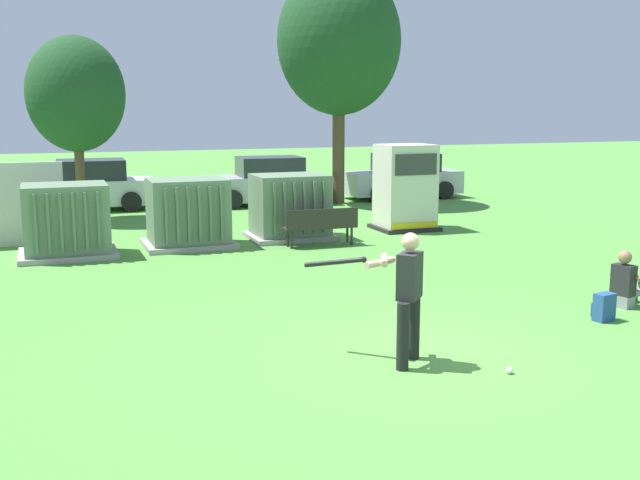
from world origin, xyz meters
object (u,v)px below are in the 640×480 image
transformer_mid_east (290,207)px  generator_enclosure (405,188)px  parked_car_left_of_center (88,187)px  transformer_mid_west (188,214)px  batter (405,291)px  transformer_west (66,221)px  sports_ball (509,370)px  parked_car_right_of_center (267,183)px  parked_car_rightmost (403,177)px  park_bench (321,224)px  backpack (604,307)px  seated_spectator (627,284)px

transformer_mid_east → generator_enclosure: size_ratio=0.91×
generator_enclosure → parked_car_left_of_center: size_ratio=0.54×
transformer_mid_west → batter: size_ratio=1.21×
transformer_mid_east → batter: size_ratio=1.21×
transformer_west → batter: size_ratio=1.21×
sports_ball → parked_car_left_of_center: 18.00m
generator_enclosure → transformer_west: bearing=-175.1°
transformer_mid_west → parked_car_right_of_center: same height
generator_enclosure → parked_car_rightmost: (3.11, 6.39, -0.38)m
generator_enclosure → transformer_mid_west: bearing=-175.5°
park_bench → backpack: bearing=-75.3°
transformer_mid_west → sports_ball: 10.33m
park_bench → backpack: park_bench is taller
seated_spectator → parked_car_rightmost: (3.20, 14.84, 0.38)m
generator_enclosure → sports_ball: bearing=-109.8°
transformer_mid_east → park_bench: (0.35, -1.32, -0.25)m
park_bench → batter: (-1.87, -8.16, 0.44)m
sports_ball → seated_spectator: seated_spectator is taller
generator_enclosure → sports_ball: (-3.81, -10.55, -1.09)m
park_bench → sports_ball: 9.03m
transformer_mid_east → parked_car_left_of_center: bearing=121.6°
parked_car_right_of_center → transformer_mid_east: bearing=-101.2°
transformer_mid_west → generator_enclosure: size_ratio=0.91×
transformer_west → transformer_mid_east: same height
park_bench → parked_car_rightmost: parked_car_rightmost is taller
transformer_mid_west → parked_car_left_of_center: (-1.84, 7.46, -0.04)m
transformer_mid_west → generator_enclosure: 6.00m
sports_ball → backpack: size_ratio=0.20×
generator_enclosure → parked_car_left_of_center: 10.49m
parked_car_right_of_center → parked_car_left_of_center: bearing=173.0°
seated_spectator → parked_car_left_of_center: (-7.73, 15.43, 0.38)m
transformer_mid_west → park_bench: transformer_mid_west is taller
batter → seated_spectator: bearing=15.0°
backpack → parked_car_left_of_center: bearing=112.9°
transformer_west → park_bench: bearing=-8.2°
parked_car_right_of_center → batter: bearing=-100.0°
transformer_mid_west → transformer_mid_east: bearing=4.8°
sports_ball → seated_spectator: (3.72, 2.10, 0.33)m
parked_car_rightmost → generator_enclosure: bearing=-116.0°
parked_car_rightmost → parked_car_right_of_center: bearing=-178.8°
parked_car_right_of_center → transformer_mid_west: bearing=-120.1°
park_bench → transformer_mid_east: bearing=104.9°
seated_spectator → transformer_west: bearing=138.3°
transformer_mid_east → parked_car_rightmost: (6.47, 6.64, -0.04)m
backpack → parked_car_right_of_center: bearing=93.7°
transformer_west → parked_car_right_of_center: size_ratio=0.49×
seated_spectator → sports_ball: bearing=-150.5°
parked_car_left_of_center → parked_car_rightmost: (10.93, -0.60, 0.00)m
parked_car_left_of_center → parked_car_right_of_center: same height
generator_enclosure → parked_car_right_of_center: bearing=108.1°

